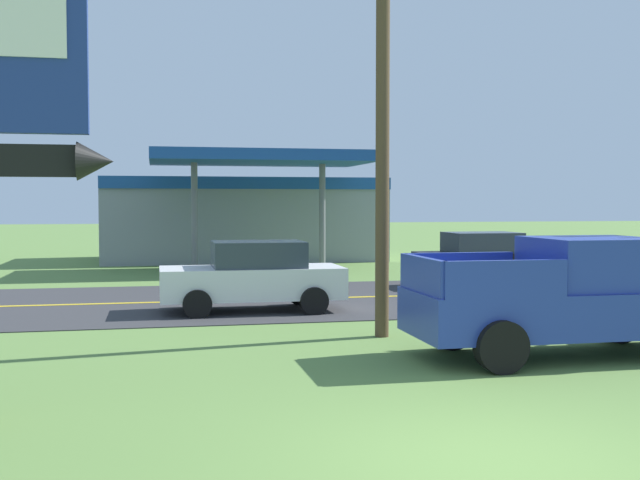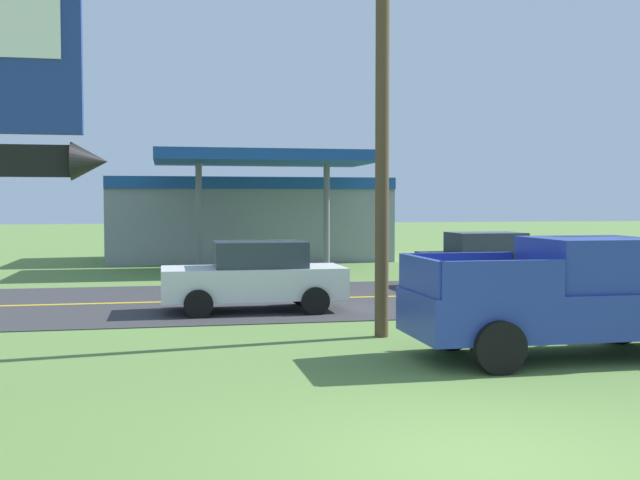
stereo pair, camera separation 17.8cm
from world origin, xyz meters
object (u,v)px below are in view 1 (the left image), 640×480
utility_pole (383,71)px  car_black_mid_lane (485,259)px  pickup_blue_parked_on_lawn (570,298)px  car_white_near_lane (253,276)px  gas_station (243,216)px

utility_pole → car_black_mid_lane: utility_pole is taller
pickup_blue_parked_on_lawn → car_white_near_lane: pickup_blue_parked_on_lawn is taller
utility_pole → car_white_near_lane: size_ratio=2.22×
gas_station → pickup_blue_parked_on_lawn: 23.14m
utility_pole → pickup_blue_parked_on_lawn: size_ratio=1.79×
utility_pole → gas_station: bearing=91.0°
pickup_blue_parked_on_lawn → car_white_near_lane: bearing=125.0°
utility_pole → pickup_blue_parked_on_lawn: utility_pole is taller
utility_pole → pickup_blue_parked_on_lawn: 5.34m
utility_pole → car_black_mid_lane: size_ratio=2.22×
gas_station → car_white_near_lane: (-1.60, -16.58, -1.11)m
utility_pole → car_black_mid_lane: bearing=54.6°
car_white_near_lane → pickup_blue_parked_on_lawn: bearing=-55.0°
utility_pole → car_white_near_lane: (-1.96, 3.89, -4.16)m
utility_pole → pickup_blue_parked_on_lawn: bearing=-44.7°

